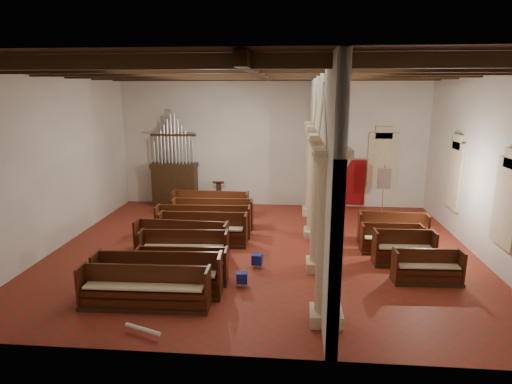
% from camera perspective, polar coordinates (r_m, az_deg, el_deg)
% --- Properties ---
extents(floor, '(14.00, 14.00, 0.00)m').
position_cam_1_polar(floor, '(14.63, 0.89, -7.73)').
color(floor, maroon).
rests_on(floor, ground).
extents(ceiling, '(14.00, 14.00, 0.00)m').
position_cam_1_polar(ceiling, '(13.68, 0.98, 16.44)').
color(ceiling, '#321C10').
rests_on(ceiling, wall_back).
extents(wall_back, '(14.00, 0.02, 6.00)m').
position_cam_1_polar(wall_back, '(19.78, 2.16, 6.76)').
color(wall_back, white).
rests_on(wall_back, floor).
extents(wall_front, '(14.00, 0.02, 6.00)m').
position_cam_1_polar(wall_front, '(8.01, -2.09, -3.05)').
color(wall_front, white).
rests_on(wall_front, floor).
extents(wall_left, '(0.02, 12.00, 6.00)m').
position_cam_1_polar(wall_left, '(15.94, -25.12, 3.92)').
color(wall_left, white).
rests_on(wall_left, floor).
extents(wall_right, '(0.02, 12.00, 6.00)m').
position_cam_1_polar(wall_right, '(15.08, 28.56, 3.09)').
color(wall_right, white).
rests_on(wall_right, floor).
extents(ceiling_beams, '(13.80, 11.80, 0.30)m').
position_cam_1_polar(ceiling_beams, '(13.67, 0.98, 15.68)').
color(ceiling_beams, '#362211').
rests_on(ceiling_beams, wall_back).
extents(arcade, '(0.90, 11.90, 6.00)m').
position_cam_1_polar(arcade, '(13.76, 8.48, 6.11)').
color(arcade, beige).
rests_on(arcade, floor).
extents(window_right_a, '(0.03, 1.00, 2.20)m').
position_cam_1_polar(window_right_a, '(13.88, 30.53, -1.28)').
color(window_right_a, '#327051').
rests_on(window_right_a, wall_right).
extents(window_right_b, '(0.03, 1.00, 2.20)m').
position_cam_1_polar(window_right_b, '(17.48, 25.03, 1.99)').
color(window_right_b, '#327051').
rests_on(window_right_b, wall_right).
extents(window_back, '(1.00, 0.03, 2.20)m').
position_cam_1_polar(window_back, '(20.25, 16.45, 4.09)').
color(window_back, '#327051').
rests_on(window_back, wall_back).
extents(pipe_organ, '(2.10, 0.85, 4.40)m').
position_cam_1_polar(pipe_organ, '(20.26, -10.78, 2.03)').
color(pipe_organ, '#362211').
rests_on(pipe_organ, floor).
extents(lectern, '(0.53, 0.54, 1.25)m').
position_cam_1_polar(lectern, '(19.98, -4.97, -0.45)').
color(lectern, '#3D2613').
rests_on(lectern, floor).
extents(dossal_curtain, '(1.80, 0.07, 2.17)m').
position_cam_1_polar(dossal_curtain, '(20.13, 12.11, 1.30)').
color(dossal_curtain, maroon).
rests_on(dossal_curtain, floor).
extents(processional_banner, '(0.54, 0.68, 2.37)m').
position_cam_1_polar(processional_banner, '(18.40, 16.51, -1.26)').
color(processional_banner, '#362211').
rests_on(processional_banner, floor).
extents(hymnal_box_a, '(0.33, 0.28, 0.30)m').
position_cam_1_polar(hymnal_box_a, '(11.03, -7.54, -13.79)').
color(hymnal_box_a, navy).
rests_on(hymnal_box_a, floor).
extents(hymnal_box_b, '(0.32, 0.27, 0.30)m').
position_cam_1_polar(hymnal_box_b, '(12.00, -1.89, -11.34)').
color(hymnal_box_b, navy).
rests_on(hymnal_box_b, floor).
extents(hymnal_box_c, '(0.34, 0.29, 0.31)m').
position_cam_1_polar(hymnal_box_c, '(13.17, 0.16, -8.98)').
color(hymnal_box_c, navy).
rests_on(hymnal_box_c, floor).
extents(tube_heater_a, '(0.91, 0.42, 0.09)m').
position_cam_1_polar(tube_heater_a, '(10.16, -14.86, -17.26)').
color(tube_heater_a, white).
rests_on(tube_heater_a, floor).
extents(tube_heater_b, '(0.97, 0.31, 0.10)m').
position_cam_1_polar(tube_heater_b, '(11.70, -7.31, -12.62)').
color(tube_heater_b, white).
rests_on(tube_heater_b, floor).
extents(nave_pew_0, '(3.25, 0.78, 1.06)m').
position_cam_1_polar(nave_pew_0, '(11.24, -14.60, -13.04)').
color(nave_pew_0, '#362211').
rests_on(nave_pew_0, floor).
extents(nave_pew_1, '(3.38, 0.93, 1.14)m').
position_cam_1_polar(nave_pew_1, '(11.77, -12.89, -11.52)').
color(nave_pew_1, '#362211').
rests_on(nave_pew_1, floor).
extents(nave_pew_2, '(2.58, 0.78, 0.99)m').
position_cam_1_polar(nave_pew_2, '(12.38, -9.80, -10.34)').
color(nave_pew_2, '#362211').
rests_on(nave_pew_2, floor).
extents(nave_pew_3, '(2.76, 0.86, 1.05)m').
position_cam_1_polar(nave_pew_3, '(13.61, -9.56, -8.01)').
color(nave_pew_3, '#362211').
rests_on(nave_pew_3, floor).
extents(nave_pew_4, '(3.10, 0.88, 1.10)m').
position_cam_1_polar(nave_pew_4, '(14.40, -9.90, -6.75)').
color(nave_pew_4, '#362211').
rests_on(nave_pew_4, floor).
extents(nave_pew_5, '(3.08, 0.84, 1.14)m').
position_cam_1_polar(nave_pew_5, '(15.11, -7.05, -5.62)').
color(nave_pew_5, '#362211').
rests_on(nave_pew_5, floor).
extents(nave_pew_6, '(3.51, 0.93, 1.14)m').
position_cam_1_polar(nave_pew_6, '(15.98, -7.03, -4.57)').
color(nave_pew_6, '#362211').
rests_on(nave_pew_6, floor).
extents(nave_pew_7, '(3.16, 0.81, 1.14)m').
position_cam_1_polar(nave_pew_7, '(16.93, -5.78, -3.50)').
color(nave_pew_7, '#362211').
rests_on(nave_pew_7, floor).
extents(nave_pew_8, '(3.26, 0.85, 1.14)m').
position_cam_1_polar(nave_pew_8, '(18.21, -6.12, -2.31)').
color(nave_pew_8, '#362211').
rests_on(nave_pew_8, floor).
extents(aisle_pew_0, '(1.92, 0.72, 0.95)m').
position_cam_1_polar(aisle_pew_0, '(13.08, 21.85, -9.87)').
color(aisle_pew_0, '#362211').
rests_on(aisle_pew_0, floor).
extents(aisle_pew_1, '(1.85, 0.78, 1.09)m').
position_cam_1_polar(aisle_pew_1, '(14.10, 19.07, -7.72)').
color(aisle_pew_1, '#362211').
rests_on(aisle_pew_1, floor).
extents(aisle_pew_2, '(2.00, 0.70, 0.98)m').
position_cam_1_polar(aisle_pew_2, '(14.99, 17.54, -6.53)').
color(aisle_pew_2, '#362211').
rests_on(aisle_pew_2, floor).
extents(aisle_pew_3, '(2.36, 0.89, 1.15)m').
position_cam_1_polar(aisle_pew_3, '(15.70, 17.71, -5.41)').
color(aisle_pew_3, '#362211').
rests_on(aisle_pew_3, floor).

